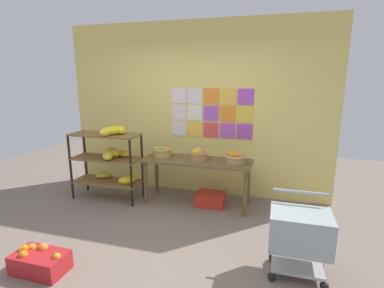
# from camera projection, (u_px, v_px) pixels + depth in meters

# --- Properties ---
(ground) EXTENTS (9.70, 9.70, 0.00)m
(ground) POSITION_uv_depth(u_px,v_px,m) (150.00, 249.00, 3.36)
(ground) COLOR #75665B
(back_wall_with_art) EXTENTS (4.41, 0.07, 2.80)m
(back_wall_with_art) POSITION_uv_depth(u_px,v_px,m) (195.00, 110.00, 4.81)
(back_wall_with_art) COLOR #E5CE68
(back_wall_with_art) RESTS_ON ground
(banana_shelf_unit) EXTENTS (1.10, 0.55, 1.20)m
(banana_shelf_unit) POSITION_uv_depth(u_px,v_px,m) (111.00, 156.00, 4.62)
(banana_shelf_unit) COLOR black
(banana_shelf_unit) RESTS_ON ground
(display_table) EXTENTS (1.64, 0.56, 0.71)m
(display_table) POSITION_uv_depth(u_px,v_px,m) (197.00, 166.00, 4.42)
(display_table) COLOR brown
(display_table) RESTS_ON ground
(fruit_basket_right) EXTENTS (0.31, 0.31, 0.17)m
(fruit_basket_right) POSITION_uv_depth(u_px,v_px,m) (235.00, 158.00, 4.22)
(fruit_basket_right) COLOR tan
(fruit_basket_right) RESTS_ON display_table
(fruit_basket_back_right) EXTENTS (0.29, 0.29, 0.18)m
(fruit_basket_back_right) POSITION_uv_depth(u_px,v_px,m) (198.00, 155.00, 4.37)
(fruit_basket_back_right) COLOR #A57A47
(fruit_basket_back_right) RESTS_ON display_table
(fruit_basket_left) EXTENTS (0.31, 0.31, 0.16)m
(fruit_basket_left) POSITION_uv_depth(u_px,v_px,m) (162.00, 152.00, 4.56)
(fruit_basket_left) COLOR #B48E47
(fruit_basket_left) RESTS_ON display_table
(produce_crate_under_table) EXTENTS (0.44, 0.33, 0.19)m
(produce_crate_under_table) POSITION_uv_depth(u_px,v_px,m) (211.00, 199.00, 4.49)
(produce_crate_under_table) COLOR red
(produce_crate_under_table) RESTS_ON ground
(orange_crate_foreground) EXTENTS (0.54, 0.31, 0.25)m
(orange_crate_foreground) POSITION_uv_depth(u_px,v_px,m) (40.00, 261.00, 2.95)
(orange_crate_foreground) COLOR #AD1E22
(orange_crate_foreground) RESTS_ON ground
(shopping_cart) EXTENTS (0.57, 0.46, 0.80)m
(shopping_cart) POSITION_uv_depth(u_px,v_px,m) (300.00, 233.00, 2.82)
(shopping_cart) COLOR black
(shopping_cart) RESTS_ON ground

